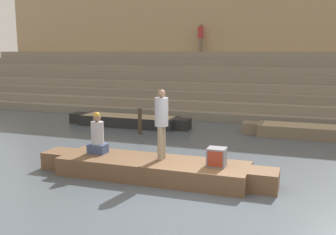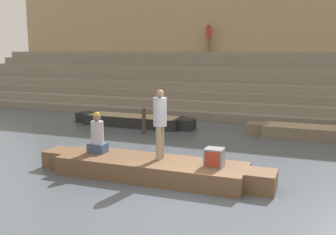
{
  "view_description": "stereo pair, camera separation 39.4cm",
  "coord_description": "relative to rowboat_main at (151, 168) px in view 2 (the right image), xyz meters",
  "views": [
    {
      "loc": [
        1.97,
        -8.01,
        3.22
      ],
      "look_at": [
        -1.59,
        2.2,
        1.37
      ],
      "focal_mm": 42.0,
      "sensor_mm": 36.0,
      "label": 1
    },
    {
      "loc": [
        2.34,
        -7.87,
        3.22
      ],
      "look_at": [
        -1.59,
        2.2,
        1.37
      ],
      "focal_mm": 42.0,
      "sensor_mm": 36.0,
      "label": 2
    }
  ],
  "objects": [
    {
      "name": "ground_plane",
      "position": [
        1.59,
        -1.0,
        -0.25
      ],
      "size": [
        120.0,
        120.0,
        0.0
      ],
      "primitive_type": "plane",
      "color": "#4C5660"
    },
    {
      "name": "ghat_steps",
      "position": [
        1.59,
        11.83,
        0.86
      ],
      "size": [
        36.0,
        5.46,
        3.13
      ],
      "color": "gray",
      "rests_on": "ground"
    },
    {
      "name": "back_wall",
      "position": [
        1.59,
        14.36,
        4.64
      ],
      "size": [
        34.2,
        1.28,
        9.84
      ],
      "color": "tan",
      "rests_on": "ground"
    },
    {
      "name": "rowboat_main",
      "position": [
        0.0,
        0.0,
        0.0
      ],
      "size": [
        6.25,
        1.53,
        0.47
      ],
      "rotation": [
        0.0,
        0.0,
        0.05
      ],
      "color": "brown",
      "rests_on": "ground"
    },
    {
      "name": "person_standing",
      "position": [
        0.19,
        0.15,
        1.25
      ],
      "size": [
        0.34,
        0.34,
        1.79
      ],
      "rotation": [
        0.0,
        0.0,
        -0.01
      ],
      "color": "gray",
      "rests_on": "rowboat_main"
    },
    {
      "name": "person_rowing",
      "position": [
        -1.64,
        0.13,
        0.67
      ],
      "size": [
        0.48,
        0.37,
        1.13
      ],
      "rotation": [
        0.0,
        0.0,
        -0.22
      ],
      "color": "#3D4C75",
      "rests_on": "rowboat_main"
    },
    {
      "name": "tv_set",
      "position": [
        1.66,
        -0.01,
        0.44
      ],
      "size": [
        0.44,
        0.4,
        0.45
      ],
      "rotation": [
        0.0,
        0.0,
        -0.07
      ],
      "color": "slate",
      "rests_on": "rowboat_main"
    },
    {
      "name": "moored_boat_shore",
      "position": [
        -3.55,
        6.17,
        -0.02
      ],
      "size": [
        5.49,
        1.26,
        0.44
      ],
      "rotation": [
        0.0,
        0.0,
        -0.08
      ],
      "color": "black",
      "rests_on": "ground"
    },
    {
      "name": "moored_boat_distant",
      "position": [
        4.17,
        6.35,
        -0.02
      ],
      "size": [
        5.7,
        1.26,
        0.44
      ],
      "rotation": [
        0.0,
        0.0,
        0.09
      ],
      "color": "#756651",
      "rests_on": "ground"
    },
    {
      "name": "mooring_post",
      "position": [
        -2.41,
        4.78,
        0.26
      ],
      "size": [
        0.15,
        0.15,
        1.01
      ],
      "primitive_type": "cylinder",
      "color": "#473828",
      "rests_on": "ground"
    },
    {
      "name": "person_on_steps",
      "position": [
        -2.28,
        13.42,
        3.81
      ],
      "size": [
        0.32,
        0.32,
        1.61
      ],
      "rotation": [
        0.0,
        0.0,
        2.05
      ],
      "color": "#756656",
      "rests_on": "ghat_steps"
    }
  ]
}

